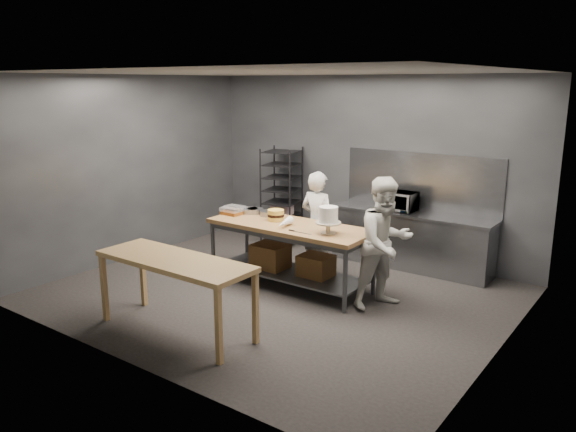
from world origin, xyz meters
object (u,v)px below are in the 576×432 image
at_px(layer_cake, 276,215).
at_px(microwave, 399,201).
at_px(chef_right, 385,243).
at_px(near_counter, 175,266).
at_px(frosted_cake_stand, 328,217).
at_px(work_table, 290,248).
at_px(speed_rack, 282,197).
at_px(chef_behind, 318,224).

bearing_deg(layer_cake, microwave, 57.71).
bearing_deg(chef_right, near_counter, 167.46).
bearing_deg(near_counter, frosted_cake_stand, 64.95).
relative_size(work_table, speed_rack, 1.37).
distance_m(near_counter, chef_behind, 2.70).
relative_size(chef_right, layer_cake, 7.19).
bearing_deg(speed_rack, chef_right, -29.45).
bearing_deg(layer_cake, frosted_cake_stand, -9.92).
distance_m(speed_rack, microwave, 2.26).
relative_size(work_table, microwave, 4.43).
bearing_deg(chef_right, speed_rack, 85.15).
height_order(chef_right, frosted_cake_stand, chef_right).
relative_size(work_table, chef_right, 1.39).
xyz_separation_m(chef_behind, layer_cake, (-0.33, -0.61, 0.20)).
distance_m(near_counter, microwave, 3.97).
bearing_deg(near_counter, chef_behind, 85.41).
distance_m(microwave, layer_cake, 2.07).
distance_m(work_table, chef_right, 1.48).
xyz_separation_m(speed_rack, frosted_cake_stand, (2.14, -1.85, 0.30)).
relative_size(near_counter, layer_cake, 8.36).
height_order(near_counter, frosted_cake_stand, frosted_cake_stand).
relative_size(speed_rack, chef_right, 1.02).
xyz_separation_m(microwave, layer_cake, (-1.11, -1.75, -0.05)).
bearing_deg(speed_rack, layer_cake, -55.78).
xyz_separation_m(frosted_cake_stand, layer_cake, (-1.00, 0.18, -0.15)).
xyz_separation_m(microwave, frosted_cake_stand, (-0.10, -1.93, 0.10)).
relative_size(microwave, frosted_cake_stand, 1.48).
bearing_deg(chef_right, work_table, 118.70).
height_order(chef_right, layer_cake, chef_right).
height_order(near_counter, chef_right, chef_right).
height_order(work_table, frosted_cake_stand, frosted_cake_stand).
distance_m(speed_rack, chef_behind, 1.81).
height_order(work_table, microwave, microwave).
bearing_deg(chef_behind, near_counter, 88.20).
height_order(speed_rack, chef_behind, speed_rack).
xyz_separation_m(work_table, frosted_cake_stand, (0.72, -0.13, 0.58)).
bearing_deg(layer_cake, work_table, -9.92).
bearing_deg(work_table, speed_rack, 129.52).
bearing_deg(work_table, near_counter, -94.79).
bearing_deg(layer_cake, near_counter, -86.89).
xyz_separation_m(work_table, near_counter, (-0.17, -2.03, 0.24)).
height_order(near_counter, layer_cake, layer_cake).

